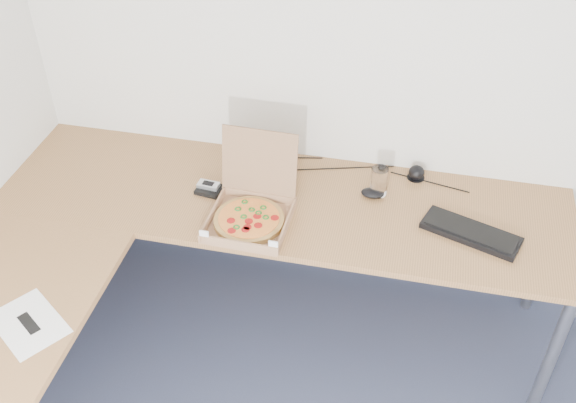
% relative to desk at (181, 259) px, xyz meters
% --- Properties ---
extents(desk, '(2.50, 2.20, 0.73)m').
position_rel_desk_xyz_m(desk, '(0.00, 0.00, 0.00)').
color(desk, '#9E6C3E').
rests_on(desk, ground).
extents(pizza_box, '(0.33, 0.38, 0.33)m').
position_rel_desk_xyz_m(pizza_box, '(0.22, 0.25, 0.07)').
color(pizza_box, '#A67652').
rests_on(pizza_box, desk).
extents(drinking_glass, '(0.08, 0.08, 0.13)m').
position_rel_desk_xyz_m(drinking_glass, '(0.73, 0.56, 0.10)').
color(drinking_glass, white).
rests_on(drinking_glass, desk).
extents(keyboard, '(0.42, 0.27, 0.02)m').
position_rel_desk_xyz_m(keyboard, '(1.13, 0.36, 0.04)').
color(keyboard, black).
rests_on(keyboard, desk).
extents(mouse, '(0.11, 0.09, 0.04)m').
position_rel_desk_xyz_m(mouse, '(0.71, 0.53, 0.05)').
color(mouse, black).
rests_on(mouse, desk).
extents(wallet, '(0.12, 0.11, 0.02)m').
position_rel_desk_xyz_m(wallet, '(-0.01, 0.41, 0.04)').
color(wallet, black).
rests_on(wallet, desk).
extents(phone, '(0.10, 0.06, 0.02)m').
position_rel_desk_xyz_m(phone, '(-0.01, 0.42, 0.06)').
color(phone, '#B2B5BA').
rests_on(phone, wallet).
extents(paper_sheet, '(0.35, 0.33, 0.00)m').
position_rel_desk_xyz_m(paper_sheet, '(-0.41, -0.46, 0.03)').
color(paper_sheet, white).
rests_on(paper_sheet, desk).
extents(dome_speaker, '(0.08, 0.08, 0.07)m').
position_rel_desk_xyz_m(dome_speaker, '(0.88, 0.71, 0.06)').
color(dome_speaker, black).
rests_on(dome_speaker, desk).
extents(cable_bundle, '(0.55, 0.11, 0.01)m').
position_rel_desk_xyz_m(cable_bundle, '(0.54, 0.70, 0.03)').
color(cable_bundle, black).
rests_on(cable_bundle, desk).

